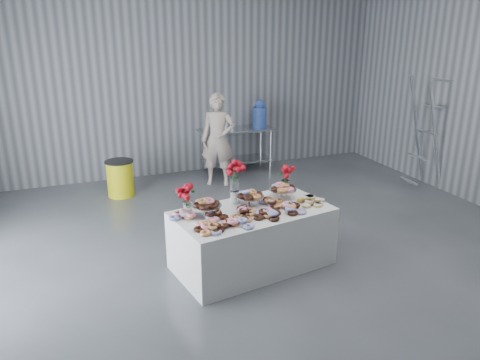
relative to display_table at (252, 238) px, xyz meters
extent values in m
plane|color=#3B3E43|center=(0.33, -0.37, -0.38)|extent=(9.00, 9.00, 0.00)
cube|color=gray|center=(0.33, 4.13, 1.62)|extent=(8.00, 0.04, 4.00)
cube|color=silver|center=(0.00, 0.00, 0.00)|extent=(2.04, 1.30, 0.75)
cube|color=silver|center=(1.20, 3.73, 0.51)|extent=(1.50, 0.60, 0.04)
cube|color=silver|center=(1.20, 3.73, -0.12)|extent=(1.40, 0.55, 0.03)
cylinder|color=silver|center=(0.55, 3.48, 0.05)|extent=(0.04, 0.04, 0.86)
cylinder|color=silver|center=(1.85, 3.48, 0.05)|extent=(0.04, 0.04, 0.86)
cylinder|color=silver|center=(0.55, 3.98, 0.05)|extent=(0.04, 0.04, 0.86)
cylinder|color=silver|center=(1.85, 3.98, 0.05)|extent=(0.04, 0.04, 0.86)
cylinder|color=silver|center=(-0.57, 0.06, 0.44)|extent=(0.06, 0.06, 0.12)
cylinder|color=silver|center=(-0.57, 0.06, 0.50)|extent=(0.36, 0.36, 0.01)
cylinder|color=silver|center=(0.02, 0.16, 0.44)|extent=(0.06, 0.06, 0.12)
cylinder|color=silver|center=(0.02, 0.16, 0.50)|extent=(0.36, 0.36, 0.01)
cylinder|color=silver|center=(0.52, 0.24, 0.44)|extent=(0.06, 0.06, 0.12)
cylinder|color=silver|center=(0.52, 0.24, 0.50)|extent=(0.36, 0.36, 0.01)
cylinder|color=white|center=(-0.78, 0.12, 0.46)|extent=(0.11, 0.11, 0.18)
cylinder|color=#1E5919|center=(-0.78, 0.12, 0.59)|extent=(0.04, 0.04, 0.18)
cylinder|color=white|center=(0.64, 0.41, 0.46)|extent=(0.11, 0.11, 0.18)
cylinder|color=#1E5919|center=(0.64, 0.41, 0.59)|extent=(0.04, 0.04, 0.18)
cylinder|color=silver|center=(-0.11, 0.34, 0.45)|extent=(0.14, 0.14, 0.15)
cylinder|color=white|center=(-0.11, 0.34, 0.61)|extent=(0.11, 0.11, 0.18)
cylinder|color=#1E5919|center=(-0.11, 0.34, 0.75)|extent=(0.04, 0.04, 0.18)
cylinder|color=#4370E5|center=(1.70, 3.73, 0.73)|extent=(0.28, 0.28, 0.40)
sphere|color=#4370E5|center=(1.70, 3.73, 0.98)|extent=(0.20, 0.20, 0.20)
imported|color=#CC8C93|center=(0.61, 3.14, 0.49)|extent=(0.74, 0.64, 1.72)
cylinder|color=yellow|center=(-1.21, 3.16, -0.07)|extent=(0.46, 0.46, 0.62)
cylinder|color=black|center=(-1.21, 3.16, 0.25)|extent=(0.50, 0.50, 0.02)
camera|label=1|loc=(-2.04, -4.86, 2.56)|focal=35.00mm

